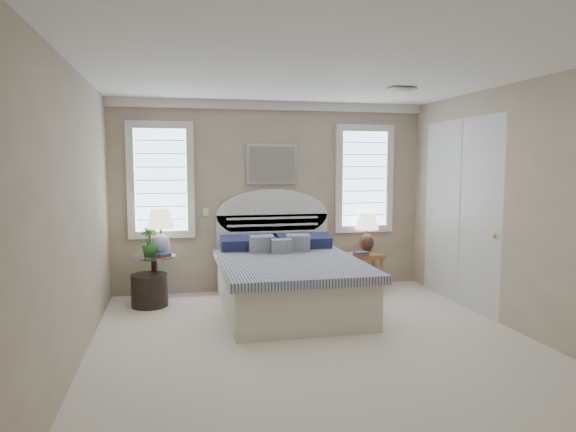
# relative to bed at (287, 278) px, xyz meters

# --- Properties ---
(floor) EXTENTS (4.50, 5.00, 0.01)m
(floor) POSITION_rel_bed_xyz_m (0.00, -1.46, -0.39)
(floor) COLOR silver
(floor) RESTS_ON ground
(ceiling) EXTENTS (4.50, 5.00, 0.01)m
(ceiling) POSITION_rel_bed_xyz_m (0.00, -1.46, 2.31)
(ceiling) COLOR white
(ceiling) RESTS_ON wall_back
(wall_back) EXTENTS (4.50, 0.02, 2.70)m
(wall_back) POSITION_rel_bed_xyz_m (0.00, 1.04, 0.96)
(wall_back) COLOR tan
(wall_back) RESTS_ON floor
(wall_left) EXTENTS (0.02, 5.00, 2.70)m
(wall_left) POSITION_rel_bed_xyz_m (-2.25, -1.46, 0.96)
(wall_left) COLOR tan
(wall_left) RESTS_ON floor
(wall_right) EXTENTS (0.02, 5.00, 2.70)m
(wall_right) POSITION_rel_bed_xyz_m (2.25, -1.46, 0.96)
(wall_right) COLOR tan
(wall_right) RESTS_ON floor
(crown_molding) EXTENTS (4.50, 0.08, 0.12)m
(crown_molding) POSITION_rel_bed_xyz_m (0.00, 1.00, 2.25)
(crown_molding) COLOR white
(crown_molding) RESTS_ON wall_back
(hvac_vent) EXTENTS (0.30, 0.20, 0.02)m
(hvac_vent) POSITION_rel_bed_xyz_m (1.20, -0.66, 2.29)
(hvac_vent) COLOR #B2B2B2
(hvac_vent) RESTS_ON ceiling
(switch_plate) EXTENTS (0.08, 0.01, 0.12)m
(switch_plate) POSITION_rel_bed_xyz_m (-0.95, 1.03, 0.76)
(switch_plate) COLOR white
(switch_plate) RESTS_ON wall_back
(window_left) EXTENTS (0.90, 0.06, 1.60)m
(window_left) POSITION_rel_bed_xyz_m (-1.55, 1.02, 1.21)
(window_left) COLOR #C9EAFF
(window_left) RESTS_ON wall_back
(window_right) EXTENTS (0.90, 0.06, 1.60)m
(window_right) POSITION_rel_bed_xyz_m (1.40, 1.02, 1.21)
(window_right) COLOR #C9EAFF
(window_right) RESTS_ON wall_back
(painting) EXTENTS (0.74, 0.04, 0.58)m
(painting) POSITION_rel_bed_xyz_m (0.00, 1.00, 1.43)
(painting) COLOR silver
(painting) RESTS_ON wall_back
(closet_door) EXTENTS (0.02, 1.80, 2.40)m
(closet_door) POSITION_rel_bed_xyz_m (2.23, -0.26, 0.81)
(closet_door) COLOR silver
(closet_door) RESTS_ON floor
(bed) EXTENTS (1.72, 2.28, 1.47)m
(bed) POSITION_rel_bed_xyz_m (0.00, 0.00, 0.00)
(bed) COLOR beige
(bed) RESTS_ON floor
(side_table_left) EXTENTS (0.56, 0.56, 0.63)m
(side_table_left) POSITION_rel_bed_xyz_m (-1.65, 0.59, 0.00)
(side_table_left) COLOR black
(side_table_left) RESTS_ON floor
(nightstand_right) EXTENTS (0.50, 0.40, 0.53)m
(nightstand_right) POSITION_rel_bed_xyz_m (1.30, 0.69, 0.00)
(nightstand_right) COLOR #9F6834
(nightstand_right) RESTS_ON floor
(floor_pot) EXTENTS (0.59, 0.59, 0.42)m
(floor_pot) POSITION_rel_bed_xyz_m (-1.71, 0.45, -0.18)
(floor_pot) COLOR black
(floor_pot) RESTS_ON floor
(lamp_left) EXTENTS (0.48, 0.48, 0.61)m
(lamp_left) POSITION_rel_bed_xyz_m (-1.56, 0.66, 0.62)
(lamp_left) COLOR silver
(lamp_left) RESTS_ON side_table_left
(lamp_right) EXTENTS (0.39, 0.39, 0.58)m
(lamp_right) POSITION_rel_bed_xyz_m (1.39, 0.84, 0.50)
(lamp_right) COLOR black
(lamp_right) RESTS_ON nightstand_right
(potted_plant) EXTENTS (0.24, 0.24, 0.37)m
(potted_plant) POSITION_rel_bed_xyz_m (-1.71, 0.59, 0.43)
(potted_plant) COLOR #377B31
(potted_plant) RESTS_ON side_table_left
(books_left) EXTENTS (0.19, 0.17, 0.04)m
(books_left) POSITION_rel_bed_xyz_m (-1.52, 0.49, 0.27)
(books_left) COLOR maroon
(books_left) RESTS_ON side_table_left
(books_right) EXTENTS (0.21, 0.16, 0.05)m
(books_right) POSITION_rel_bed_xyz_m (1.19, 0.55, 0.17)
(books_right) COLOR maroon
(books_right) RESTS_ON nightstand_right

